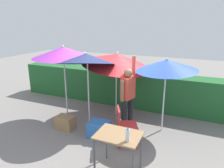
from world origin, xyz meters
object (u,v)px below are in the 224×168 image
object	(u,v)px
bottle_water	(128,135)
umbrella_rainbow	(167,65)
umbrella_orange	(86,59)
umbrella_yellow	(117,60)
crate_cardboard	(65,122)
person_vendor	(128,94)
cooler_box	(99,129)
umbrella_navy	(63,52)
folding_table	(118,139)
chair_plastic	(124,124)

from	to	relation	value
bottle_water	umbrella_rainbow	bearing A→B (deg)	83.29
umbrella_orange	umbrella_yellow	xyz separation A→B (m)	(0.45, 0.92, -0.14)
umbrella_orange	bottle_water	bearing A→B (deg)	-43.13
umbrella_rainbow	crate_cardboard	distance (m)	2.94
person_vendor	cooler_box	xyz separation A→B (m)	(-0.47, -0.71, -0.74)
umbrella_yellow	umbrella_navy	bearing A→B (deg)	-144.91
umbrella_rainbow	crate_cardboard	bearing A→B (deg)	-158.66
cooler_box	folding_table	xyz separation A→B (m)	(0.88, -0.95, 0.48)
chair_plastic	umbrella_navy	bearing A→B (deg)	162.47
chair_plastic	bottle_water	xyz separation A→B (m)	(0.44, -1.03, 0.38)
chair_plastic	folding_table	xyz separation A→B (m)	(0.22, -0.88, 0.16)
umbrella_navy	cooler_box	size ratio (longest dim) A/B	4.33
umbrella_rainbow	crate_cardboard	xyz separation A→B (m)	(-2.34, -0.91, -1.54)
umbrella_navy	folding_table	size ratio (longest dim) A/B	2.63
umbrella_orange	folding_table	bearing A→B (deg)	-44.46
umbrella_orange	person_vendor	xyz separation A→B (m)	(1.04, 0.23, -0.87)
umbrella_orange	chair_plastic	world-z (taller)	umbrella_orange
umbrella_rainbow	cooler_box	size ratio (longest dim) A/B	3.92
umbrella_rainbow	umbrella_orange	size ratio (longest dim) A/B	0.89
cooler_box	crate_cardboard	size ratio (longest dim) A/B	1.06
person_vendor	chair_plastic	xyz separation A→B (m)	(0.20, -0.77, -0.42)
crate_cardboard	chair_plastic	bearing A→B (deg)	-2.68
chair_plastic	folding_table	distance (m)	0.93
person_vendor	bottle_water	xyz separation A→B (m)	(0.64, -1.80, -0.05)
cooler_box	folding_table	distance (m)	1.38
umbrella_navy	crate_cardboard	size ratio (longest dim) A/B	4.58
umbrella_rainbow	crate_cardboard	size ratio (longest dim) A/B	4.15
folding_table	chair_plastic	bearing A→B (deg)	103.84
umbrella_yellow	cooler_box	distance (m)	2.03
folding_table	bottle_water	xyz separation A→B (m)	(0.22, -0.14, 0.21)
folding_table	umbrella_yellow	bearing A→B (deg)	113.06
chair_plastic	folding_table	size ratio (longest dim) A/B	1.11
person_vendor	bottle_water	world-z (taller)	person_vendor
umbrella_rainbow	folding_table	xyz separation A→B (m)	(-0.46, -1.88, -1.04)
umbrella_orange	chair_plastic	xyz separation A→B (m)	(1.24, -0.54, -1.29)
folding_table	umbrella_orange	bearing A→B (deg)	135.54
umbrella_orange	bottle_water	size ratio (longest dim) A/B	8.93
cooler_box	crate_cardboard	bearing A→B (deg)	179.23
person_vendor	chair_plastic	world-z (taller)	person_vendor
person_vendor	folding_table	bearing A→B (deg)	-75.94
crate_cardboard	bottle_water	distance (m)	2.48
umbrella_navy	chair_plastic	size ratio (longest dim) A/B	2.36
cooler_box	person_vendor	bearing A→B (deg)	56.74
umbrella_orange	umbrella_navy	world-z (taller)	umbrella_orange
umbrella_navy	chair_plastic	bearing A→B (deg)	-17.53
umbrella_rainbow	umbrella_yellow	distance (m)	1.54
umbrella_yellow	crate_cardboard	size ratio (longest dim) A/B	4.44
umbrella_orange	umbrella_rainbow	bearing A→B (deg)	13.18
umbrella_yellow	chair_plastic	xyz separation A→B (m)	(0.78, -1.47, -1.15)
umbrella_yellow	chair_plastic	world-z (taller)	umbrella_yellow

